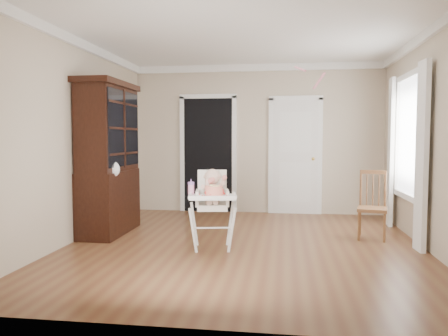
# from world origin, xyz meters

# --- Properties ---
(floor) EXTENTS (5.00, 5.00, 0.00)m
(floor) POSITION_xyz_m (0.00, 0.00, 0.00)
(floor) COLOR brown
(floor) RESTS_ON ground
(ceiling) EXTENTS (5.00, 5.00, 0.00)m
(ceiling) POSITION_xyz_m (0.00, 0.00, 2.70)
(ceiling) COLOR white
(ceiling) RESTS_ON wall_back
(wall_back) EXTENTS (4.50, 0.00, 4.50)m
(wall_back) POSITION_xyz_m (0.00, 2.50, 1.35)
(wall_back) COLOR #C2B097
(wall_back) RESTS_ON floor
(wall_left) EXTENTS (0.00, 5.00, 5.00)m
(wall_left) POSITION_xyz_m (-2.25, 0.00, 1.35)
(wall_left) COLOR #C2B097
(wall_left) RESTS_ON floor
(wall_right) EXTENTS (0.00, 5.00, 5.00)m
(wall_right) POSITION_xyz_m (2.25, 0.00, 1.35)
(wall_right) COLOR #C2B097
(wall_right) RESTS_ON floor
(crown_molding) EXTENTS (4.50, 5.00, 0.12)m
(crown_molding) POSITION_xyz_m (0.00, 0.00, 2.64)
(crown_molding) COLOR white
(crown_molding) RESTS_ON ceiling
(doorway) EXTENTS (1.06, 0.05, 2.22)m
(doorway) POSITION_xyz_m (-0.90, 2.48, 1.11)
(doorway) COLOR black
(doorway) RESTS_ON wall_back
(closet_door) EXTENTS (0.96, 0.09, 2.13)m
(closet_door) POSITION_xyz_m (0.70, 2.48, 1.02)
(closet_door) COLOR white
(closet_door) RESTS_ON wall_back
(window_right) EXTENTS (0.13, 1.84, 2.30)m
(window_right) POSITION_xyz_m (2.18, 0.80, 1.29)
(window_right) COLOR white
(window_right) RESTS_ON wall_right
(high_chair) EXTENTS (0.67, 0.79, 0.99)m
(high_chair) POSITION_xyz_m (-0.37, -0.23, 0.61)
(high_chair) COLOR white
(high_chair) RESTS_ON floor
(baby) EXTENTS (0.31, 0.24, 0.45)m
(baby) POSITION_xyz_m (-0.37, -0.20, 0.76)
(baby) COLOR beige
(baby) RESTS_ON high_chair
(cake) EXTENTS (0.27, 0.27, 0.13)m
(cake) POSITION_xyz_m (-0.30, -0.49, 0.75)
(cake) COLOR silver
(cake) RESTS_ON high_chair
(sippy_cup) EXTENTS (0.08, 0.08, 0.19)m
(sippy_cup) POSITION_xyz_m (-0.61, -0.35, 0.77)
(sippy_cup) COLOR pink
(sippy_cup) RESTS_ON high_chair
(china_cabinet) EXTENTS (0.57, 1.29, 2.17)m
(china_cabinet) POSITION_xyz_m (-1.99, 0.45, 1.09)
(china_cabinet) COLOR black
(china_cabinet) RESTS_ON floor
(dining_chair) EXTENTS (0.45, 0.45, 0.93)m
(dining_chair) POSITION_xyz_m (1.71, 0.63, 0.43)
(dining_chair) COLOR brown
(dining_chair) RESTS_ON floor
(streamer) EXTENTS (0.16, 0.48, 0.15)m
(streamer) POSITION_xyz_m (0.71, 0.81, 2.35)
(streamer) COLOR pink
(streamer) RESTS_ON ceiling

